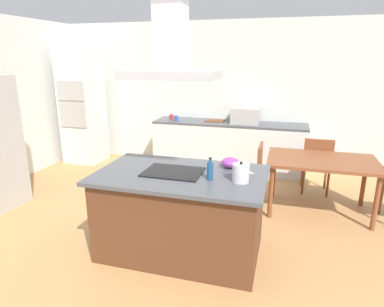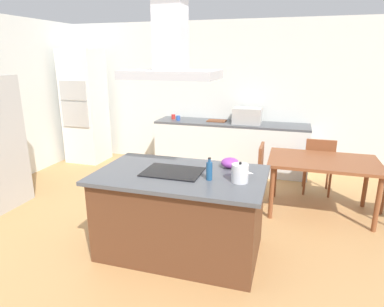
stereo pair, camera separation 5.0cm
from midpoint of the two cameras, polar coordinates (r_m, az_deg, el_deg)
The scene contains 17 objects.
ground at distance 5.12m, azimuth 3.82°, elevation -7.48°, with size 16.00×16.00×0.00m, color tan.
wall_back at distance 6.44m, azimuth 7.64°, elevation 9.81°, with size 7.20×0.10×2.70m, color silver.
kitchen_island at distance 3.61m, azimuth -1.54°, elevation -10.07°, with size 1.75×1.07×0.90m.
cooktop at distance 3.46m, azimuth -2.91°, elevation -3.15°, with size 0.60×0.44×0.01m, color black.
tea_kettle at distance 3.21m, azimuth 8.68°, elevation -3.35°, with size 0.21×0.16×0.20m.
olive_oil_bottle at distance 3.23m, azimuth 3.42°, elevation -2.94°, with size 0.06×0.06×0.22m.
mixing_bowl at distance 3.62m, azimuth 6.93°, elevation -1.59°, with size 0.20×0.20×0.11m, color purple.
back_counter at distance 6.25m, azimuth 6.79°, elevation 1.24°, with size 2.79×0.62×0.90m.
countertop_microwave at distance 6.08m, azimuth 9.71°, elevation 6.40°, with size 0.50×0.38×0.28m, color #B2AFAA.
coffee_mug_red at distance 6.45m, azimuth -2.98°, elevation 6.31°, with size 0.08×0.08×0.09m, color red.
coffee_mug_blue at distance 6.31m, azimuth -2.16°, elevation 6.09°, with size 0.08×0.08×0.09m, color #2D56B2.
cutting_board at distance 6.25m, azimuth 4.48°, elevation 5.62°, with size 0.34×0.24×0.02m, color brown.
wall_oven_stack at distance 7.00m, azimuth -17.67°, elevation 7.65°, with size 0.70×0.66×2.20m.
dining_table at distance 4.74m, azimuth 21.78°, elevation -1.97°, with size 1.40×0.90×0.75m.
chair_at_left_end at distance 4.79m, azimuth 10.64°, elevation -2.89°, with size 0.42×0.42×0.89m.
chair_facing_back_wall at distance 5.42m, azimuth 21.10°, elevation -1.45°, with size 0.42×0.42×0.89m.
range_hood at distance 3.27m, azimuth -3.22°, elevation 17.06°, with size 0.90×0.55×0.78m.
Camera 2 is at (1.05, -3.06, 2.05)m, focal length 31.15 mm.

